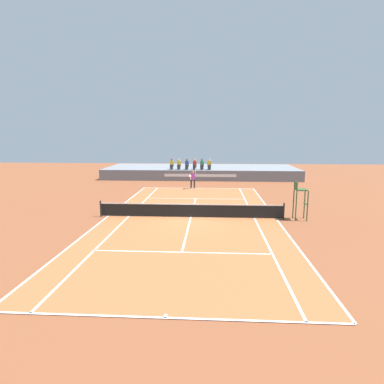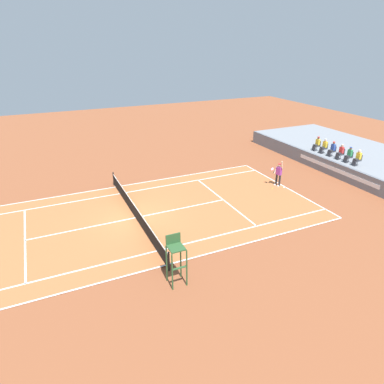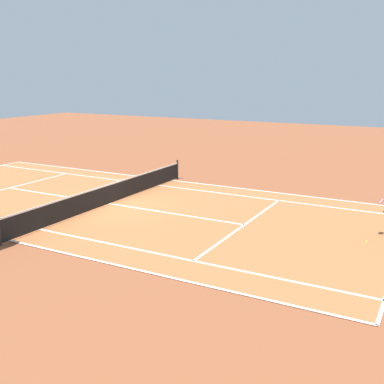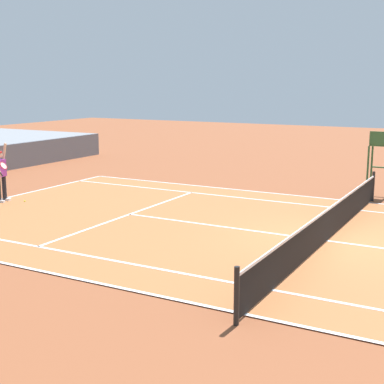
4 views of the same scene
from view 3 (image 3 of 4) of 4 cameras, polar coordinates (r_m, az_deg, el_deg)
ground_plane at (r=21.21m, az=-9.85°, el=-1.47°), size 80.00×80.00×0.00m
court at (r=21.21m, az=-9.85°, el=-1.45°), size 11.08×23.88×0.03m
net at (r=21.08m, az=-9.91°, el=-0.10°), size 11.98×0.10×1.07m
tennis_ball at (r=17.21m, az=20.38°, el=-5.68°), size 0.07×0.07×0.07m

